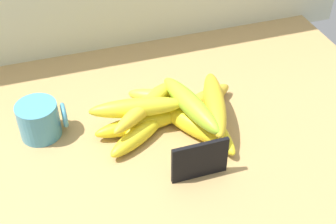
{
  "coord_description": "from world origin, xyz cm",
  "views": [
    {
      "loc": [
        -20.31,
        -66.16,
        69.51
      ],
      "look_at": [
        1.86,
        2.52,
        8.0
      ],
      "focal_mm": 49.3,
      "sensor_mm": 36.0,
      "label": 1
    }
  ],
  "objects_px": {
    "banana_5": "(169,101)",
    "banana_6": "(143,123)",
    "chalkboard_sign": "(200,161)",
    "banana_3": "(153,114)",
    "banana_9": "(137,107)",
    "banana_8": "(215,103)",
    "banana_0": "(191,124)",
    "banana_7": "(211,123)",
    "banana_2": "(138,136)",
    "banana_10": "(191,104)",
    "banana_1": "(201,102)",
    "banana_4": "(145,105)",
    "banana_11": "(145,106)",
    "coffee_mug": "(40,120)"
  },
  "relations": [
    {
      "from": "chalkboard_sign",
      "to": "coffee_mug",
      "type": "xyz_separation_m",
      "value": [
        -0.27,
        0.21,
        -0.0
      ]
    },
    {
      "from": "chalkboard_sign",
      "to": "banana_9",
      "type": "distance_m",
      "value": 0.18
    },
    {
      "from": "banana_1",
      "to": "banana_3",
      "type": "xyz_separation_m",
      "value": [
        -0.11,
        -0.0,
        -0.0
      ]
    },
    {
      "from": "banana_4",
      "to": "banana_11",
      "type": "height_order",
      "value": "banana_11"
    },
    {
      "from": "banana_5",
      "to": "banana_8",
      "type": "bearing_deg",
      "value": -49.73
    },
    {
      "from": "banana_10",
      "to": "banana_11",
      "type": "bearing_deg",
      "value": 159.34
    },
    {
      "from": "chalkboard_sign",
      "to": "banana_1",
      "type": "height_order",
      "value": "chalkboard_sign"
    },
    {
      "from": "banana_7",
      "to": "banana_9",
      "type": "height_order",
      "value": "banana_9"
    },
    {
      "from": "banana_10",
      "to": "banana_2",
      "type": "bearing_deg",
      "value": -175.76
    },
    {
      "from": "chalkboard_sign",
      "to": "banana_3",
      "type": "height_order",
      "value": "chalkboard_sign"
    },
    {
      "from": "banana_6",
      "to": "banana_10",
      "type": "bearing_deg",
      "value": -14.37
    },
    {
      "from": "coffee_mug",
      "to": "banana_11",
      "type": "distance_m",
      "value": 0.22
    },
    {
      "from": "banana_0",
      "to": "banana_10",
      "type": "distance_m",
      "value": 0.04
    },
    {
      "from": "banana_11",
      "to": "banana_0",
      "type": "bearing_deg",
      "value": -26.8
    },
    {
      "from": "banana_2",
      "to": "banana_10",
      "type": "relative_size",
      "value": 0.75
    },
    {
      "from": "banana_1",
      "to": "banana_5",
      "type": "relative_size",
      "value": 0.9
    },
    {
      "from": "banana_3",
      "to": "banana_9",
      "type": "distance_m",
      "value": 0.06
    },
    {
      "from": "banana_7",
      "to": "banana_0",
      "type": "bearing_deg",
      "value": 167.23
    },
    {
      "from": "banana_0",
      "to": "banana_6",
      "type": "height_order",
      "value": "banana_0"
    },
    {
      "from": "banana_8",
      "to": "banana_1",
      "type": "bearing_deg",
      "value": 94.59
    },
    {
      "from": "banana_3",
      "to": "banana_9",
      "type": "relative_size",
      "value": 0.9
    },
    {
      "from": "banana_4",
      "to": "banana_2",
      "type": "bearing_deg",
      "value": -113.54
    },
    {
      "from": "banana_4",
      "to": "banana_7",
      "type": "height_order",
      "value": "banana_7"
    },
    {
      "from": "banana_3",
      "to": "banana_11",
      "type": "xyz_separation_m",
      "value": [
        -0.02,
        -0.02,
        0.04
      ]
    },
    {
      "from": "banana_1",
      "to": "banana_3",
      "type": "relative_size",
      "value": 0.97
    },
    {
      "from": "chalkboard_sign",
      "to": "banana_5",
      "type": "bearing_deg",
      "value": 87.79
    },
    {
      "from": "banana_8",
      "to": "banana_4",
      "type": "bearing_deg",
      "value": 143.86
    },
    {
      "from": "chalkboard_sign",
      "to": "banana_8",
      "type": "height_order",
      "value": "chalkboard_sign"
    },
    {
      "from": "banana_2",
      "to": "banana_7",
      "type": "height_order",
      "value": "banana_7"
    },
    {
      "from": "chalkboard_sign",
      "to": "coffee_mug",
      "type": "bearing_deg",
      "value": 142.17
    },
    {
      "from": "banana_8",
      "to": "banana_6",
      "type": "bearing_deg",
      "value": 167.66
    },
    {
      "from": "chalkboard_sign",
      "to": "banana_6",
      "type": "distance_m",
      "value": 0.17
    },
    {
      "from": "banana_9",
      "to": "banana_10",
      "type": "distance_m",
      "value": 0.11
    },
    {
      "from": "chalkboard_sign",
      "to": "banana_9",
      "type": "height_order",
      "value": "chalkboard_sign"
    },
    {
      "from": "banana_0",
      "to": "banana_10",
      "type": "bearing_deg",
      "value": 81.44
    },
    {
      "from": "banana_3",
      "to": "banana_8",
      "type": "xyz_separation_m",
      "value": [
        0.12,
        -0.06,
        0.04
      ]
    },
    {
      "from": "chalkboard_sign",
      "to": "banana_0",
      "type": "xyz_separation_m",
      "value": [
        0.03,
        0.12,
        -0.02
      ]
    },
    {
      "from": "banana_6",
      "to": "banana_8",
      "type": "distance_m",
      "value": 0.16
    },
    {
      "from": "banana_9",
      "to": "banana_0",
      "type": "bearing_deg",
      "value": -21.68
    },
    {
      "from": "banana_3",
      "to": "banana_8",
      "type": "bearing_deg",
      "value": -25.34
    },
    {
      "from": "coffee_mug",
      "to": "banana_7",
      "type": "bearing_deg",
      "value": -16.07
    },
    {
      "from": "coffee_mug",
      "to": "banana_0",
      "type": "relative_size",
      "value": 0.54
    },
    {
      "from": "banana_11",
      "to": "banana_8",
      "type": "bearing_deg",
      "value": -16.34
    },
    {
      "from": "banana_1",
      "to": "banana_10",
      "type": "relative_size",
      "value": 0.85
    },
    {
      "from": "banana_9",
      "to": "banana_2",
      "type": "bearing_deg",
      "value": -105.32
    },
    {
      "from": "banana_2",
      "to": "banana_6",
      "type": "bearing_deg",
      "value": 59.68
    },
    {
      "from": "banana_0",
      "to": "banana_7",
      "type": "xyz_separation_m",
      "value": [
        0.04,
        -0.01,
        -0.0
      ]
    },
    {
      "from": "coffee_mug",
      "to": "banana_11",
      "type": "bearing_deg",
      "value": -11.99
    },
    {
      "from": "banana_4",
      "to": "banana_9",
      "type": "relative_size",
      "value": 0.93
    },
    {
      "from": "banana_5",
      "to": "banana_6",
      "type": "distance_m",
      "value": 0.09
    }
  ]
}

